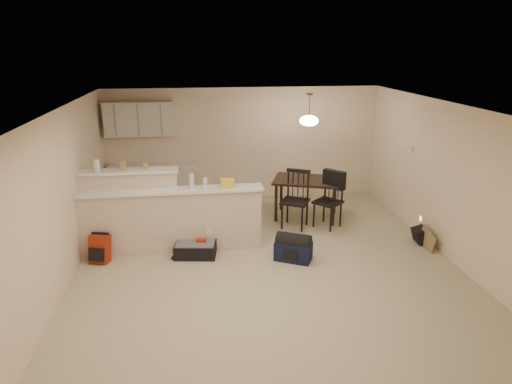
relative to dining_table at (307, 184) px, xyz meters
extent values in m
plane|color=#BFB492|center=(-1.12, -2.11, -0.71)|extent=(7.00, 7.00, 0.00)
plane|color=white|center=(-1.12, -2.11, 1.79)|extent=(7.00, 7.00, 0.00)
cube|color=beige|center=(-1.12, 1.39, 0.54)|extent=(6.00, 0.02, 2.50)
cube|color=beige|center=(-1.12, -5.61, 0.54)|extent=(6.00, 0.02, 2.50)
cube|color=beige|center=(-4.12, -2.11, 0.54)|extent=(0.02, 7.00, 2.50)
cube|color=beige|center=(1.88, -2.11, 0.54)|extent=(0.02, 7.00, 2.50)
cube|color=beige|center=(-2.62, -1.21, -0.19)|extent=(3.00, 0.28, 1.05)
cube|color=white|center=(-2.62, -1.21, 0.36)|extent=(3.08, 0.38, 0.04)
cube|color=beige|center=(-3.32, -0.99, -0.04)|extent=(1.60, 0.24, 1.35)
cube|color=white|center=(-3.32, -0.99, 0.66)|extent=(1.68, 0.34, 0.04)
cube|color=white|center=(-3.32, 1.21, 1.19)|extent=(1.40, 0.34, 0.70)
cube|color=white|center=(-3.12, 1.08, -0.26)|extent=(1.80, 0.60, 0.90)
cube|color=beige|center=(1.87, -0.56, 0.79)|extent=(0.02, 0.12, 0.12)
cylinder|color=silver|center=(-3.79, -0.99, 0.78)|extent=(0.10, 0.10, 0.20)
cube|color=#97824E|center=(-3.38, -0.99, 0.76)|extent=(0.10, 0.07, 0.16)
cube|color=#97824E|center=(-3.01, -0.99, 0.74)|extent=(0.08, 0.06, 0.12)
cylinder|color=silver|center=(-2.26, -1.21, 0.51)|extent=(0.07, 0.07, 0.26)
cylinder|color=silver|center=(-2.04, -1.21, 0.47)|extent=(0.06, 0.06, 0.18)
cube|color=#97824E|center=(-1.67, -1.21, 0.45)|extent=(0.22, 0.18, 0.14)
cube|color=black|center=(0.00, 0.00, 0.08)|extent=(1.51, 1.24, 0.04)
cylinder|color=black|center=(-0.64, -0.14, -0.33)|extent=(0.06, 0.06, 0.77)
cylinder|color=black|center=(0.41, -0.51, -0.33)|extent=(0.06, 0.06, 0.77)
cylinder|color=black|center=(-0.41, 0.51, -0.33)|extent=(0.06, 0.06, 0.77)
cylinder|color=black|center=(0.64, 0.14, -0.33)|extent=(0.06, 0.06, 0.77)
cylinder|color=brown|center=(0.00, 0.00, 1.54)|extent=(0.02, 0.02, 0.50)
cylinder|color=brown|center=(0.00, 0.00, 1.77)|extent=(0.12, 0.12, 0.03)
ellipsoid|color=white|center=(0.00, 0.00, 1.27)|extent=(0.36, 0.36, 0.20)
cube|color=black|center=(-2.25, -1.50, -0.60)|extent=(0.73, 0.53, 0.23)
cube|color=#9F2A12|center=(-3.78, -1.50, -0.48)|extent=(0.34, 0.27, 0.46)
cube|color=#101634|center=(-0.66, -1.87, -0.55)|extent=(0.66, 0.55, 0.32)
cube|color=black|center=(1.73, -1.50, -0.58)|extent=(0.24, 0.32, 0.27)
cube|color=#97824E|center=(1.72, -1.76, -0.54)|extent=(0.02, 0.45, 0.34)
camera|label=1|loc=(-2.18, -8.51, 2.66)|focal=32.00mm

